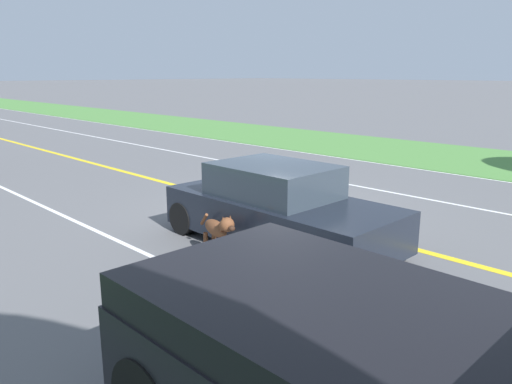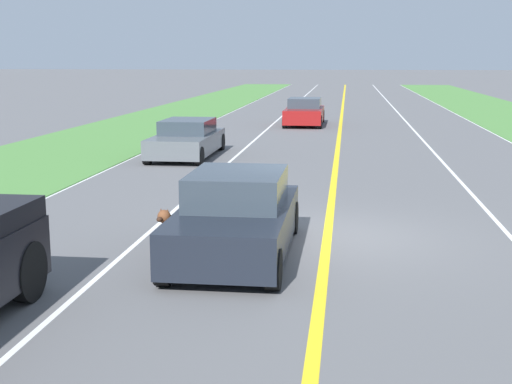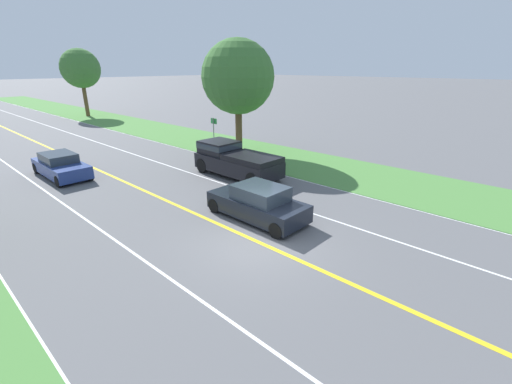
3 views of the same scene
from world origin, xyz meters
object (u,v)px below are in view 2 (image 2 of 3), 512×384
(dog, at_px, (173,222))
(car_trailing_near, at_px, (187,139))
(ego_car, at_px, (236,218))
(car_trailing_mid, at_px, (304,112))

(dog, bearing_deg, car_trailing_near, -64.41)
(car_trailing_near, bearing_deg, ego_car, 106.54)
(dog, relative_size, car_trailing_mid, 0.27)
(dog, bearing_deg, ego_car, -177.97)
(car_trailing_near, bearing_deg, car_trailing_mid, -105.11)
(car_trailing_near, bearing_deg, dog, 101.55)
(car_trailing_mid, bearing_deg, ego_car, 90.72)
(dog, xyz_separation_m, car_trailing_mid, (-0.88, -24.43, 0.15))
(car_trailing_near, relative_size, car_trailing_mid, 1.06)
(ego_car, height_order, car_trailing_mid, ego_car)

